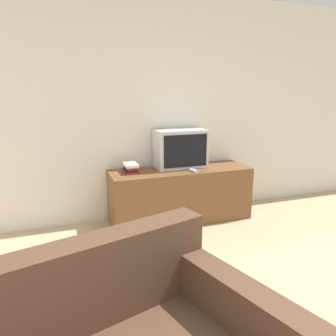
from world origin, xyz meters
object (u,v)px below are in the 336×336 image
remote_on_stand (194,171)px  book_stack (131,168)px  television (180,149)px  tv_stand (180,195)px

remote_on_stand → book_stack: bearing=162.7°
television → book_stack: 0.65m
book_stack → remote_on_stand: bearing=-17.3°
tv_stand → book_stack: 0.69m
book_stack → remote_on_stand: book_stack is taller
television → remote_on_stand: bearing=-77.7°
tv_stand → remote_on_stand: 0.37m
television → tv_stand: bearing=-110.3°
tv_stand → remote_on_stand: (0.10, -0.16, 0.32)m
book_stack → tv_stand: bearing=-4.9°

